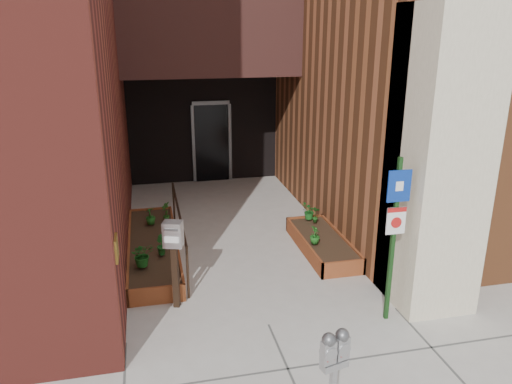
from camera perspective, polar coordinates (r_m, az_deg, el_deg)
ground at (r=7.43m, az=1.45°, el=-14.93°), size 80.00×80.00×0.00m
planter_left at (r=9.57m, az=-11.66°, el=-6.37°), size 0.90×3.60×0.30m
planter_right at (r=9.64m, az=7.56°, el=-5.94°), size 0.80×2.20×0.30m
handrail at (r=9.30m, az=-8.82°, el=-2.84°), size 0.04×3.34×0.90m
parking_meter at (r=5.15m, az=8.96°, el=-18.24°), size 0.31×0.18×1.34m
sign_post at (r=7.13m, az=15.60°, el=-3.53°), size 0.33×0.08×2.44m
payment_dropbox at (r=7.48m, az=-9.39°, el=-6.14°), size 0.33×0.28×1.40m
shrub_left_a at (r=8.50m, az=-12.85°, el=-6.98°), size 0.44×0.44×0.41m
shrub_left_b at (r=8.86m, az=-10.81°, el=-5.95°), size 0.25×0.25×0.35m
shrub_left_c at (r=10.22m, az=-11.98°, el=-2.67°), size 0.28×0.28×0.35m
shrub_left_d at (r=10.31m, az=-10.27°, el=-2.21°), size 0.26×0.26×0.40m
shrub_right_a at (r=9.20m, az=6.74°, el=-4.89°), size 0.24×0.24×0.33m
shrub_right_b at (r=10.15m, az=6.82°, el=-2.54°), size 0.26×0.26×0.35m
shrub_right_c at (r=10.30m, az=6.08°, el=-2.23°), size 0.43×0.43×0.34m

